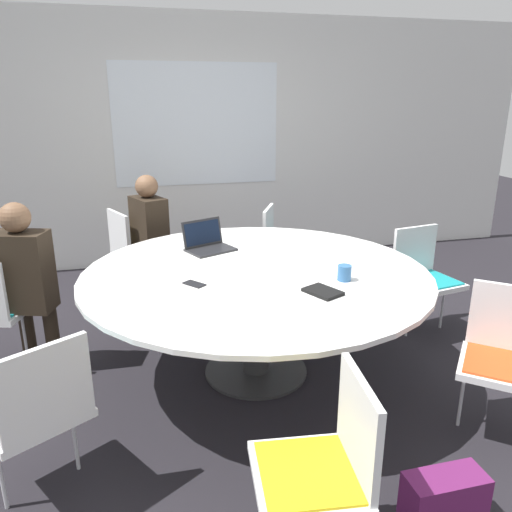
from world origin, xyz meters
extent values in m
plane|color=black|center=(0.00, 0.00, 0.00)|extent=(16.00, 16.00, 0.00)
cube|color=silver|center=(0.00, 2.64, 1.35)|extent=(8.00, 0.06, 2.70)
cube|color=white|center=(0.00, 2.61, 1.55)|extent=(1.80, 0.01, 1.30)
cylinder|color=#333333|center=(0.00, 0.00, 0.01)|extent=(0.71, 0.71, 0.02)
cylinder|color=#333333|center=(0.00, 0.00, 0.37)|extent=(0.19, 0.19, 0.71)
cylinder|color=white|center=(0.00, 0.00, 0.74)|extent=(2.28, 2.28, 0.03)
cube|color=white|center=(-0.72, 1.67, 0.43)|extent=(0.56, 0.57, 0.04)
cube|color=gold|center=(-0.72, 1.67, 0.45)|extent=(0.49, 0.50, 0.01)
cube|color=white|center=(-0.89, 1.59, 0.65)|extent=(0.19, 0.40, 0.40)
cylinder|color=silver|center=(-0.79, 1.83, 0.20)|extent=(0.02, 0.02, 0.41)
cylinder|color=silver|center=(-0.64, 1.50, 0.20)|extent=(0.02, 0.02, 0.41)
cylinder|color=silver|center=(-1.56, 0.48, 0.20)|extent=(0.02, 0.02, 0.41)
cube|color=white|center=(-1.29, -0.80, 0.43)|extent=(0.60, 0.59, 0.04)
cube|color=teal|center=(-1.29, -0.80, 0.45)|extent=(0.52, 0.52, 0.01)
cube|color=white|center=(-1.19, -0.96, 0.65)|extent=(0.37, 0.25, 0.40)
cylinder|color=silver|center=(-1.44, -0.89, 0.20)|extent=(0.02, 0.02, 0.41)
cylinder|color=silver|center=(-1.14, -0.70, 0.20)|extent=(0.02, 0.02, 0.41)
cube|color=white|center=(-0.18, -1.50, 0.43)|extent=(0.47, 0.49, 0.04)
cube|color=gold|center=(-0.18, -1.50, 0.45)|extent=(0.41, 0.43, 0.01)
cube|color=white|center=(0.02, -1.53, 0.65)|extent=(0.08, 0.42, 0.40)
cylinder|color=silver|center=(-0.16, -1.32, 0.20)|extent=(0.02, 0.02, 0.41)
cube|color=white|center=(1.14, -0.99, 0.43)|extent=(0.61, 0.61, 0.04)
cube|color=#E04C1E|center=(1.14, -0.99, 0.45)|extent=(0.53, 0.53, 0.01)
cube|color=white|center=(1.27, -0.85, 0.65)|extent=(0.33, 0.30, 0.40)
cylinder|color=silver|center=(1.01, -0.88, 0.20)|extent=(0.02, 0.02, 0.41)
cube|color=white|center=(1.49, 0.26, 0.43)|extent=(0.51, 0.49, 0.04)
cube|color=teal|center=(1.49, 0.26, 0.45)|extent=(0.45, 0.43, 0.01)
cube|color=white|center=(1.46, 0.46, 0.65)|extent=(0.42, 0.10, 0.40)
cylinder|color=silver|center=(1.67, 0.30, 0.20)|extent=(0.02, 0.02, 0.41)
cylinder|color=silver|center=(1.31, 0.23, 0.20)|extent=(0.02, 0.02, 0.41)
cube|color=white|center=(0.67, 1.36, 0.43)|extent=(0.57, 0.58, 0.04)
cube|color=teal|center=(0.67, 1.36, 0.45)|extent=(0.50, 0.51, 0.01)
cube|color=white|center=(0.49, 1.45, 0.65)|extent=(0.21, 0.39, 0.40)
cylinder|color=silver|center=(0.74, 1.52, 0.20)|extent=(0.02, 0.02, 0.41)
cylinder|color=silver|center=(0.59, 1.20, 0.20)|extent=(0.02, 0.02, 0.41)
cylinder|color=#2D2319|center=(-0.56, 1.57, 0.22)|extent=(0.10, 0.10, 0.45)
cylinder|color=#2D2319|center=(-0.49, 1.40, 0.22)|extent=(0.10, 0.10, 0.45)
cube|color=#2D2319|center=(-0.62, 1.45, 0.72)|extent=(0.34, 0.42, 0.55)
sphere|color=brown|center=(-0.62, 1.45, 1.10)|extent=(0.20, 0.20, 0.20)
cylinder|color=#2D2319|center=(-1.56, 0.58, 0.22)|extent=(0.10, 0.10, 0.45)
cylinder|color=#2D2319|center=(-1.39, 0.53, 0.22)|extent=(0.10, 0.10, 0.45)
cube|color=#2D2319|center=(-1.51, 0.46, 0.72)|extent=(0.41, 0.32, 0.55)
sphere|color=brown|center=(-1.51, 0.46, 1.10)|extent=(0.20, 0.20, 0.20)
cube|color=#232326|center=(-0.22, 0.51, 0.76)|extent=(0.40, 0.35, 0.02)
cube|color=#232326|center=(-0.26, 0.61, 0.87)|extent=(0.32, 0.18, 0.20)
cube|color=black|center=(-0.26, 0.61, 0.87)|extent=(0.29, 0.15, 0.17)
cube|color=black|center=(0.28, -0.48, 0.77)|extent=(0.23, 0.25, 0.02)
cylinder|color=#33669E|center=(0.49, -0.31, 0.81)|extent=(0.09, 0.09, 0.10)
cube|color=black|center=(-0.43, -0.16, 0.76)|extent=(0.14, 0.15, 0.01)
cube|color=#661E56|center=(0.47, -1.50, 0.14)|extent=(0.36, 0.16, 0.28)
camera|label=1|loc=(-0.77, -3.00, 1.85)|focal=35.00mm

